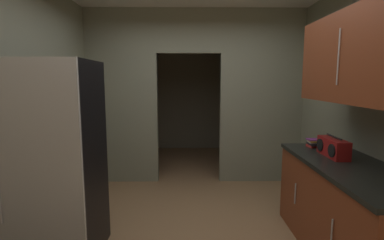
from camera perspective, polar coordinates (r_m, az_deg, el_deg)
name	(u,v)px	position (r m, az deg, el deg)	size (l,w,h in m)	color
ground	(198,239)	(3.25, 1.23, -22.16)	(20.00, 20.00, 0.00)	#93704C
kitchen_partition	(197,92)	(4.59, 0.95, 5.58)	(3.36, 0.12, 2.70)	gray
adjoining_room_shell	(194,93)	(6.25, 0.30, 5.30)	(3.36, 2.38, 2.70)	gray
refrigerator	(57,162)	(2.91, -24.95, -7.37)	(0.71, 0.72, 1.79)	black
lower_cabinet_run	(348,212)	(3.08, 28.23, -15.63)	(0.69, 1.76, 0.88)	brown
upper_cabinet_counterside	(360,57)	(2.85, 30.02, 10.64)	(0.36, 1.59, 0.78)	brown
boombox	(333,148)	(3.15, 25.86, -4.87)	(0.15, 0.40, 0.20)	maroon
book_stack	(314,143)	(3.51, 22.70, -4.16)	(0.14, 0.15, 0.09)	red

